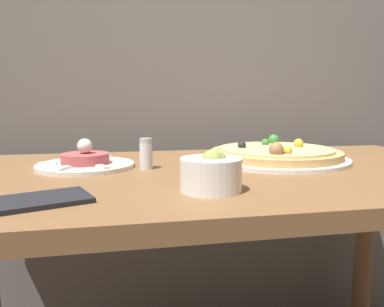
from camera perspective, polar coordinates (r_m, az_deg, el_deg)
The scene contains 6 objects.
dining_table at distance 0.89m, azimuth 4.15°, elevation -9.29°, with size 1.34×0.70×0.75m.
pizza_plate at distance 1.01m, azimuth 12.59°, elevation -0.16°, with size 0.38×0.38×0.06m.
tartare_plate at distance 0.92m, azimuth -15.94°, elevation -1.26°, with size 0.23×0.23×0.07m.
small_bowl at distance 0.66m, azimuth 2.95°, elevation -2.89°, with size 0.11×0.11×0.07m.
napkin at distance 0.63m, azimuth -22.59°, elevation -6.64°, with size 0.18×0.14×0.01m.
salt_shaker at distance 0.87m, azimuth -7.02°, elevation -0.06°, with size 0.03×0.03×0.07m.
Camera 1 is at (-0.23, -0.47, 0.91)m, focal length 35.00 mm.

